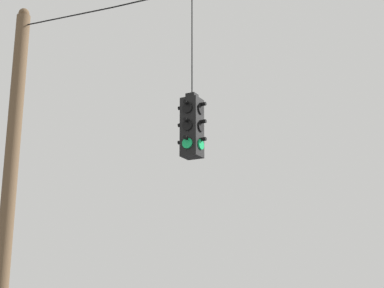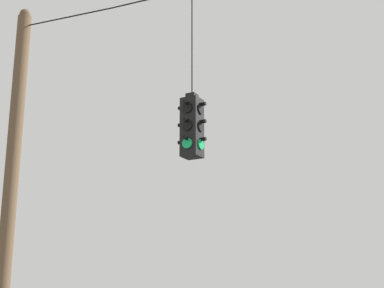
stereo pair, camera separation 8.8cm
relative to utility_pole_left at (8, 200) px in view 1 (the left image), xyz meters
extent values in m
cylinder|color=brown|center=(0.00, 0.00, -0.08)|extent=(0.32, 0.32, 8.94)
sphere|color=brown|center=(0.00, 0.00, 4.45)|extent=(0.25, 0.25, 0.25)
cylinder|color=black|center=(1.28, 0.00, 4.05)|extent=(2.56, 0.03, 0.21)
cube|color=black|center=(4.50, 0.00, 0.98)|extent=(0.34, 0.34, 1.13)
cube|color=black|center=(4.50, 0.00, 1.60)|extent=(0.19, 0.19, 0.10)
cylinder|color=black|center=(4.50, 0.00, 2.76)|extent=(0.02, 0.02, 2.22)
cylinder|color=black|center=(4.50, -0.18, 1.32)|extent=(0.20, 0.03, 0.20)
cylinder|color=black|center=(4.50, -0.23, 1.41)|extent=(0.07, 0.12, 0.07)
cylinder|color=black|center=(4.50, -0.18, 0.98)|extent=(0.20, 0.03, 0.20)
cylinder|color=black|center=(4.50, -0.23, 1.07)|extent=(0.07, 0.12, 0.07)
cylinder|color=#19C666|center=(4.50, -0.18, 0.64)|extent=(0.20, 0.03, 0.20)
cylinder|color=black|center=(4.50, -0.23, 0.73)|extent=(0.07, 0.12, 0.07)
cylinder|color=black|center=(4.50, 0.18, 1.32)|extent=(0.20, 0.03, 0.20)
cylinder|color=black|center=(4.50, 0.23, 1.41)|extent=(0.07, 0.12, 0.07)
cylinder|color=black|center=(4.50, 0.18, 0.98)|extent=(0.20, 0.03, 0.20)
cylinder|color=black|center=(4.50, 0.23, 1.07)|extent=(0.07, 0.12, 0.07)
cylinder|color=#19C666|center=(4.50, 0.18, 0.64)|extent=(0.20, 0.03, 0.20)
cylinder|color=black|center=(4.50, 0.23, 0.73)|extent=(0.07, 0.12, 0.07)
cylinder|color=black|center=(4.32, 0.00, 1.32)|extent=(0.03, 0.20, 0.20)
cylinder|color=black|center=(4.27, 0.00, 1.41)|extent=(0.12, 0.07, 0.07)
cylinder|color=black|center=(4.32, 0.00, 0.98)|extent=(0.03, 0.20, 0.20)
cylinder|color=black|center=(4.27, 0.00, 1.07)|extent=(0.12, 0.07, 0.07)
cylinder|color=#19C666|center=(4.32, 0.00, 0.64)|extent=(0.03, 0.20, 0.20)
cylinder|color=black|center=(4.27, 0.00, 0.73)|extent=(0.12, 0.07, 0.07)
cylinder|color=black|center=(4.69, 0.00, 1.32)|extent=(0.03, 0.20, 0.20)
cylinder|color=black|center=(4.73, 0.00, 1.41)|extent=(0.12, 0.07, 0.07)
cylinder|color=black|center=(4.69, 0.00, 0.98)|extent=(0.03, 0.20, 0.20)
cylinder|color=black|center=(4.73, 0.00, 1.07)|extent=(0.12, 0.07, 0.07)
cylinder|color=#19C666|center=(4.69, 0.00, 0.64)|extent=(0.03, 0.20, 0.20)
cylinder|color=black|center=(4.73, 0.00, 0.73)|extent=(0.12, 0.07, 0.07)
camera|label=1|loc=(9.40, -9.25, -2.22)|focal=55.00mm
camera|label=2|loc=(9.48, -9.20, -2.22)|focal=55.00mm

